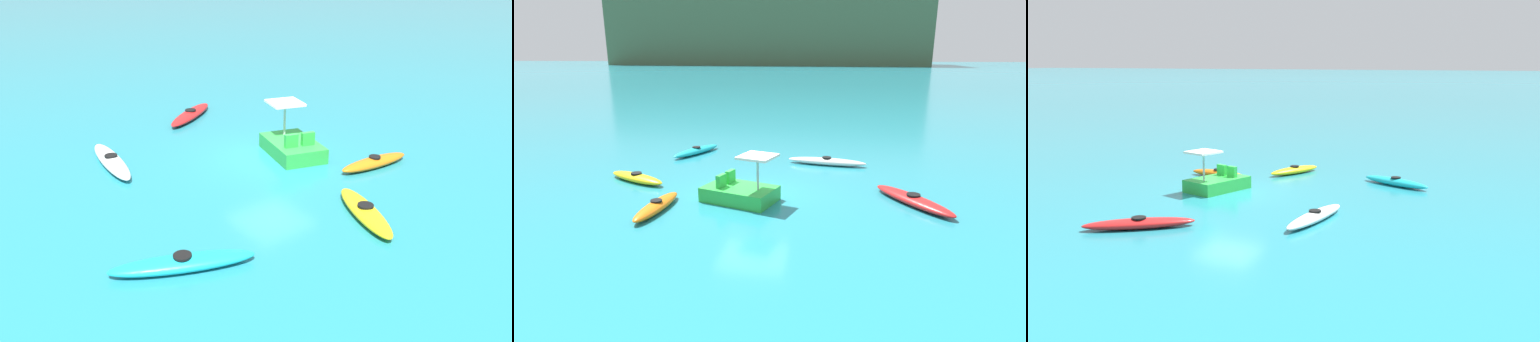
{
  "view_description": "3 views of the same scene",
  "coord_description": "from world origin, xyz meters",
  "views": [
    {
      "loc": [
        -12.17,
        10.19,
        6.17
      ],
      "look_at": [
        -1.79,
        2.08,
        0.59
      ],
      "focal_mm": 35.24,
      "sensor_mm": 36.0,
      "label": 1
    },
    {
      "loc": [
        2.7,
        -13.68,
        4.85
      ],
      "look_at": [
        0.27,
        2.45,
        0.21
      ],
      "focal_mm": 28.79,
      "sensor_mm": 36.0,
      "label": 2
    },
    {
      "loc": [
        20.17,
        11.02,
        5.17
      ],
      "look_at": [
        -1.51,
        1.77,
        0.76
      ],
      "focal_mm": 41.58,
      "sensor_mm": 36.0,
      "label": 3
    }
  ],
  "objects": [
    {
      "name": "kayak_yellow",
      "position": [
        -4.84,
        0.89,
        0.16
      ],
      "size": [
        2.85,
        1.79,
        0.37
      ],
      "color": "yellow",
      "rests_on": "ground_plane"
    },
    {
      "name": "kayak_red",
      "position": [
        5.51,
        -0.16,
        0.16
      ],
      "size": [
        2.57,
        3.24,
        0.37
      ],
      "color": "red",
      "rests_on": "ground_plane"
    },
    {
      "name": "kayak_cyan",
      "position": [
        -4.01,
        5.8,
        0.16
      ],
      "size": [
        1.87,
        3.15,
        0.37
      ],
      "color": "#19B7C6",
      "rests_on": "ground_plane"
    },
    {
      "name": "pedal_boat_green",
      "position": [
        -0.29,
        -0.66,
        0.34
      ],
      "size": [
        2.74,
        2.15,
        1.68
      ],
      "color": "green",
      "rests_on": "ground_plane"
    },
    {
      "name": "ground_plane",
      "position": [
        0.0,
        0.0,
        0.0
      ],
      "size": [
        600.0,
        600.0,
        0.0
      ],
      "primitive_type": "plane",
      "color": "teal"
    },
    {
      "name": "kayak_white",
      "position": [
        2.55,
        4.6,
        0.16
      ],
      "size": [
        3.6,
        1.1,
        0.37
      ],
      "color": "white",
      "rests_on": "ground_plane"
    },
    {
      "name": "kayak_orange",
      "position": [
        -2.75,
        -1.99,
        0.16
      ],
      "size": [
        0.8,
        2.76,
        0.37
      ],
      "color": "orange",
      "rests_on": "ground_plane"
    }
  ]
}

